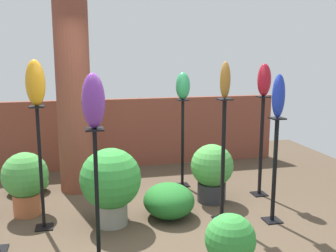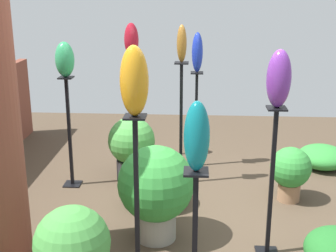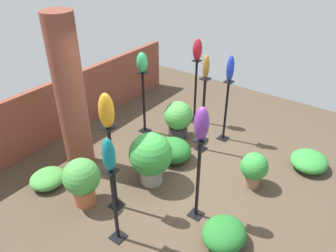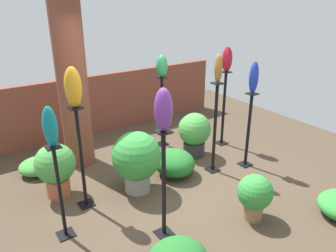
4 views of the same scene
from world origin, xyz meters
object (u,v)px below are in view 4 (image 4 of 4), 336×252
Objects in this scene: pedestal_teal at (60,197)px; art_vase_bronze at (218,69)px; potted_plant_mid_right at (255,194)px; art_vase_cobalt at (254,78)px; pedestal_amber at (82,163)px; art_vase_ruby at (227,59)px; potted_plant_mid_left at (137,159)px; art_vase_violet at (163,110)px; pedestal_violet at (164,190)px; pedestal_jade at (162,114)px; potted_plant_front_left at (56,167)px; brick_pillar at (73,86)px; art_vase_teal at (50,127)px; pedestal_ruby at (223,112)px; art_vase_amber at (73,87)px; pedestal_bronze at (215,132)px; potted_plant_walkway_edge at (194,132)px; art_vase_jade at (162,66)px; pedestal_cobalt at (248,133)px.

art_vase_bronze is (2.53, 0.18, 1.15)m from pedestal_teal.
art_vase_cobalt is at bearing 46.94° from potted_plant_mid_right.
art_vase_cobalt reaches higher than pedestal_amber.
art_vase_bronze is (-0.84, -0.69, 0.06)m from art_vase_ruby.
potted_plant_mid_left is at bearing 169.08° from art_vase_cobalt.
art_vase_violet is at bearing -101.63° from potted_plant_mid_left.
pedestal_violet is 0.98m from art_vase_violet.
pedestal_jade is at bearing 43.54° from potted_plant_mid_left.
art_vase_cobalt is 0.64m from art_vase_bronze.
potted_plant_front_left is (-0.80, 1.55, -0.17)m from pedestal_violet.
brick_pillar is 1.36m from potted_plant_front_left.
art_vase_teal is 1.08× the size of art_vase_bronze.
art_vase_cobalt is (-0.26, -0.86, 0.87)m from pedestal_ruby.
art_vase_bronze is 1.78m from potted_plant_mid_left.
pedestal_teal is at bearing -175.95° from art_vase_bronze.
pedestal_bronze is at bearing -7.21° from art_vase_amber.
potted_plant_walkway_edge is (2.61, 0.79, -0.98)m from art_vase_teal.
pedestal_jade is 3.34× the size of art_vase_jade.
pedestal_violet reaches higher than pedestal_cobalt.
pedestal_teal is at bearing 0.00° from art_vase_teal.
art_vase_jade reaches higher than potted_plant_walkway_edge.
art_vase_teal is (-0.00, 0.00, 0.88)m from pedestal_teal.
pedestal_ruby is (2.37, 1.52, 0.03)m from pedestal_violet.
pedestal_ruby is (0.26, 0.86, 0.07)m from pedestal_cobalt.
pedestal_bronze is at bearing 163.04° from art_vase_cobalt.
pedestal_violet is 2.70× the size of art_vase_amber.
pedestal_violet is 2.81m from pedestal_ruby.
art_vase_teal reaches higher than potted_plant_mid_right.
art_vase_violet is 1.72m from potted_plant_mid_right.
pedestal_ruby is 3.14m from art_vase_amber.
brick_pillar is at bearing 63.99° from art_vase_teal.
pedestal_cobalt reaches higher than pedestal_teal.
pedestal_amber is 3.12× the size of art_vase_teal.
pedestal_ruby is 1.79× the size of potted_plant_walkway_edge.
art_vase_violet is (1.00, -0.66, 1.06)m from pedestal_teal.
art_vase_ruby is (-0.00, -0.00, 0.99)m from pedestal_ruby.
pedestal_bronze is at bearing 71.90° from potted_plant_mid_right.
art_vase_ruby is (0.84, 0.69, 0.95)m from pedestal_bronze.
pedestal_jade is 2.13× the size of potted_plant_mid_right.
art_vase_ruby is at bearing 73.54° from art_vase_cobalt.
art_vase_amber reaches higher than art_vase_violet.
potted_plant_front_left is (-0.23, 0.45, -0.20)m from pedestal_amber.
art_vase_jade is 0.90× the size of art_vase_ruby.
art_vase_violet is 1.74m from art_vase_bronze.
art_vase_ruby is (0.26, 0.86, 1.06)m from pedestal_cobalt.
pedestal_teal is 0.84× the size of pedestal_ruby.
art_vase_jade reaches higher than pedestal_amber.
potted_plant_walkway_edge is at bearing 82.03° from art_vase_bronze.
pedestal_bronze reaches higher than pedestal_amber.
pedestal_jade is at bearing 57.05° from pedestal_violet.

